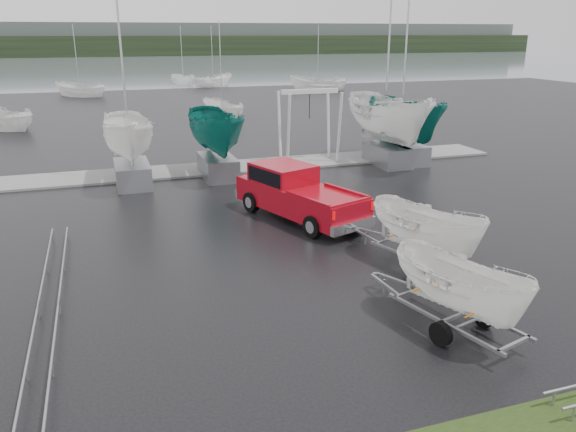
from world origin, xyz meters
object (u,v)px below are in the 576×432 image
(trailer_hitched, at_px, (430,190))
(boat_hoist, at_px, (309,116))
(trailer_parked, at_px, (465,240))
(pickup_truck, at_px, (295,191))

(trailer_hitched, distance_m, boat_hoist, 15.48)
(trailer_hitched, distance_m, trailer_parked, 4.04)
(trailer_hitched, xyz_separation_m, trailer_parked, (-1.42, -3.78, -0.12))
(trailer_hitched, bearing_deg, boat_hoist, 63.56)
(boat_hoist, bearing_deg, pickup_truck, -113.88)
(trailer_hitched, height_order, boat_hoist, trailer_hitched)
(trailer_hitched, relative_size, boat_hoist, 1.15)
(pickup_truck, distance_m, boat_hoist, 10.15)
(trailer_parked, height_order, boat_hoist, trailer_parked)
(trailer_hitched, xyz_separation_m, boat_hoist, (1.85, 15.37, 0.10))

